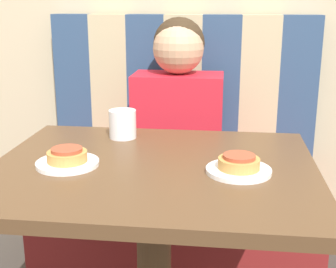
{
  "coord_description": "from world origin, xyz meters",
  "views": [
    {
      "loc": [
        0.19,
        -1.2,
        1.19
      ],
      "look_at": [
        0.0,
        0.33,
        0.75
      ],
      "focal_mm": 50.0,
      "sensor_mm": 36.0,
      "label": 1
    }
  ],
  "objects": [
    {
      "name": "booth_seat",
      "position": [
        0.0,
        0.66,
        0.25
      ],
      "size": [
        1.18,
        0.54,
        0.5
      ],
      "color": "maroon",
      "rests_on": "ground_plane"
    },
    {
      "name": "booth_backrest",
      "position": [
        0.0,
        0.89,
        0.81
      ],
      "size": [
        1.18,
        0.08,
        0.63
      ],
      "color": "navy",
      "rests_on": "booth_seat"
    },
    {
      "name": "drinking_cup",
      "position": [
        -0.14,
        0.25,
        0.8
      ],
      "size": [
        0.09,
        0.09,
        0.09
      ],
      "color": "silver",
      "rests_on": "dining_table"
    },
    {
      "name": "person",
      "position": [
        0.0,
        0.67,
        0.81
      ],
      "size": [
        0.36,
        0.23,
        0.63
      ],
      "color": "red",
      "rests_on": "booth_seat"
    },
    {
      "name": "pizza_right",
      "position": [
        0.23,
        -0.03,
        0.79
      ],
      "size": [
        0.11,
        0.11,
        0.04
      ],
      "color": "#C68E47",
      "rests_on": "plate_right"
    },
    {
      "name": "pizza_left",
      "position": [
        -0.23,
        -0.03,
        0.79
      ],
      "size": [
        0.11,
        0.11,
        0.04
      ],
      "color": "#C68E47",
      "rests_on": "plate_left"
    },
    {
      "name": "plate_left",
      "position": [
        -0.23,
        -0.03,
        0.76
      ],
      "size": [
        0.17,
        0.17,
        0.01
      ],
      "color": "white",
      "rests_on": "dining_table"
    },
    {
      "name": "dining_table",
      "position": [
        0.0,
        0.0,
        0.65
      ],
      "size": [
        0.89,
        0.74,
        0.76
      ],
      "color": "brown",
      "rests_on": "ground_plane"
    },
    {
      "name": "plate_right",
      "position": [
        0.23,
        -0.03,
        0.76
      ],
      "size": [
        0.17,
        0.17,
        0.01
      ],
      "color": "white",
      "rests_on": "dining_table"
    }
  ]
}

